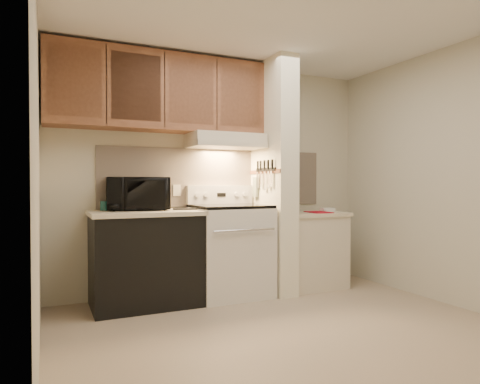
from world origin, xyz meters
TOP-DOWN VIEW (x-y plane):
  - floor at (0.00, 0.00)m, footprint 3.60×3.60m
  - ceiling at (0.00, 0.00)m, footprint 3.60×3.60m
  - wall_back at (0.00, 1.50)m, footprint 3.60×2.50m
  - wall_left at (-1.80, 0.00)m, footprint 0.02×3.00m
  - wall_right at (1.80, 0.00)m, footprint 0.02×3.00m
  - backsplash at (0.00, 1.49)m, footprint 2.60×0.02m
  - range_body at (0.00, 1.16)m, footprint 0.76×0.65m
  - oven_window at (0.00, 0.84)m, footprint 0.50×0.01m
  - oven_handle at (0.00, 0.80)m, footprint 0.65×0.02m
  - cooktop at (0.00, 1.16)m, footprint 0.74×0.64m
  - range_backguard at (0.00, 1.44)m, footprint 0.76×0.08m
  - range_display at (0.00, 1.40)m, footprint 0.10×0.01m
  - range_knob_left_outer at (-0.28, 1.40)m, footprint 0.05×0.02m
  - range_knob_left_inner at (-0.18, 1.40)m, footprint 0.05×0.02m
  - range_knob_right_inner at (0.18, 1.40)m, footprint 0.05×0.02m
  - range_knob_right_outer at (0.28, 1.40)m, footprint 0.05×0.02m
  - dishwasher_front at (-0.88, 1.17)m, footprint 1.00×0.63m
  - left_countertop at (-0.88, 1.17)m, footprint 1.04×0.67m
  - spoon_rest at (-0.49, 1.16)m, footprint 0.25×0.13m
  - teal_jar at (-1.23, 1.39)m, footprint 0.10×0.10m
  - outlet at (-0.48, 1.48)m, footprint 0.08×0.01m
  - microwave at (-0.93, 1.31)m, footprint 0.62×0.45m
  - partition_pillar at (0.51, 1.15)m, footprint 0.22×0.70m
  - pillar_trim at (0.39, 1.15)m, footprint 0.01×0.70m
  - knife_strip at (0.39, 1.10)m, footprint 0.02×0.42m
  - knife_blade_a at (0.38, 0.95)m, footprint 0.01×0.03m
  - knife_handle_a at (0.38, 0.93)m, footprint 0.02×0.02m
  - knife_blade_b at (0.38, 1.02)m, footprint 0.01×0.04m
  - knife_handle_b at (0.38, 1.02)m, footprint 0.02×0.02m
  - knife_blade_c at (0.38, 1.10)m, footprint 0.01×0.04m
  - knife_handle_c at (0.38, 1.10)m, footprint 0.02×0.02m
  - knife_blade_d at (0.38, 1.19)m, footprint 0.01×0.04m
  - knife_handle_d at (0.38, 1.19)m, footprint 0.02×0.02m
  - knife_blade_e at (0.38, 1.27)m, footprint 0.01×0.04m
  - knife_handle_e at (0.38, 1.26)m, footprint 0.02×0.02m
  - oven_mitt at (0.38, 1.32)m, footprint 0.03×0.09m
  - right_cab_base at (0.97, 1.15)m, footprint 0.70×0.60m
  - right_countertop at (0.97, 1.15)m, footprint 0.74×0.64m
  - red_folder at (1.00, 1.00)m, footprint 0.24×0.31m
  - white_box at (1.19, 1.10)m, footprint 0.16×0.11m
  - range_hood at (0.00, 1.28)m, footprint 0.78×0.44m
  - hood_lip at (0.00, 1.07)m, footprint 0.78×0.04m
  - upper_cabinets at (-0.69, 1.32)m, footprint 2.18×0.33m
  - cab_door_a at (-1.51, 1.17)m, footprint 0.46×0.01m
  - cab_gap_a at (-1.23, 1.16)m, footprint 0.01×0.01m
  - cab_door_b at (-0.96, 1.17)m, footprint 0.46×0.01m
  - cab_gap_b at (-0.69, 1.16)m, footprint 0.01×0.01m
  - cab_door_c at (-0.42, 1.17)m, footprint 0.46×0.01m
  - cab_gap_c at (-0.14, 1.16)m, footprint 0.01×0.01m
  - cab_door_d at (0.13, 1.17)m, footprint 0.46×0.01m

SIDE VIEW (x-z plane):
  - floor at x=0.00m, z-range 0.00..0.00m
  - right_cab_base at x=0.97m, z-range 0.00..0.81m
  - dishwasher_front at x=-0.88m, z-range 0.00..0.87m
  - range_body at x=0.00m, z-range 0.00..0.92m
  - oven_window at x=0.00m, z-range 0.35..0.65m
  - oven_handle at x=0.00m, z-range 0.71..0.73m
  - right_countertop at x=0.97m, z-range 0.81..0.85m
  - red_folder at x=1.00m, z-range 0.85..0.86m
  - white_box at x=1.19m, z-range 0.85..0.89m
  - left_countertop at x=-0.88m, z-range 0.87..0.91m
  - spoon_rest at x=-0.49m, z-range 0.91..0.93m
  - cooktop at x=0.00m, z-range 0.92..0.95m
  - teal_jar at x=-1.23m, z-range 0.91..1.00m
  - range_backguard at x=0.00m, z-range 0.95..1.15m
  - range_display at x=0.00m, z-range 1.03..1.07m
  - range_knob_left_outer at x=-0.28m, z-range 1.03..1.07m
  - range_knob_left_inner at x=-0.18m, z-range 1.03..1.07m
  - range_knob_right_inner at x=0.18m, z-range 1.03..1.07m
  - range_knob_right_outer at x=0.28m, z-range 1.03..1.07m
  - microwave at x=-0.93m, z-range 0.91..1.23m
  - outlet at x=-0.48m, z-range 1.04..1.16m
  - oven_mitt at x=0.38m, z-range 1.02..1.24m
  - knife_blade_c at x=0.38m, z-range 1.10..1.30m
  - knife_blade_b at x=0.38m, z-range 1.12..1.30m
  - knife_blade_e at x=0.38m, z-range 1.12..1.30m
  - knife_blade_a at x=0.38m, z-range 1.14..1.30m
  - knife_blade_d at x=0.38m, z-range 1.14..1.30m
  - backsplash at x=0.00m, z-range 0.92..1.55m
  - wall_back at x=0.00m, z-range 1.24..1.26m
  - wall_left at x=-1.80m, z-range 0.00..2.50m
  - wall_right at x=1.80m, z-range 0.00..2.50m
  - partition_pillar at x=0.51m, z-range 0.00..2.50m
  - pillar_trim at x=0.39m, z-range 1.28..1.32m
  - knife_strip at x=0.39m, z-range 1.30..1.34m
  - knife_handle_a at x=0.38m, z-range 1.32..1.42m
  - knife_handle_b at x=0.38m, z-range 1.32..1.42m
  - knife_handle_c at x=0.38m, z-range 1.32..1.42m
  - knife_handle_d at x=0.38m, z-range 1.32..1.42m
  - knife_handle_e at x=0.38m, z-range 1.32..1.42m
  - hood_lip at x=0.00m, z-range 1.55..1.61m
  - range_hood at x=0.00m, z-range 1.55..1.70m
  - upper_cabinets at x=-0.69m, z-range 1.70..2.47m
  - cab_door_a at x=-1.51m, z-range 1.77..2.40m
  - cab_gap_a at x=-1.23m, z-range 1.72..2.45m
  - cab_door_b at x=-0.96m, z-range 1.77..2.40m
  - cab_gap_b at x=-0.69m, z-range 1.72..2.45m
  - cab_door_c at x=-0.42m, z-range 1.77..2.40m
  - cab_gap_c at x=-0.14m, z-range 1.72..2.45m
  - cab_door_d at x=0.13m, z-range 1.77..2.40m
  - ceiling at x=0.00m, z-range 2.50..2.50m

